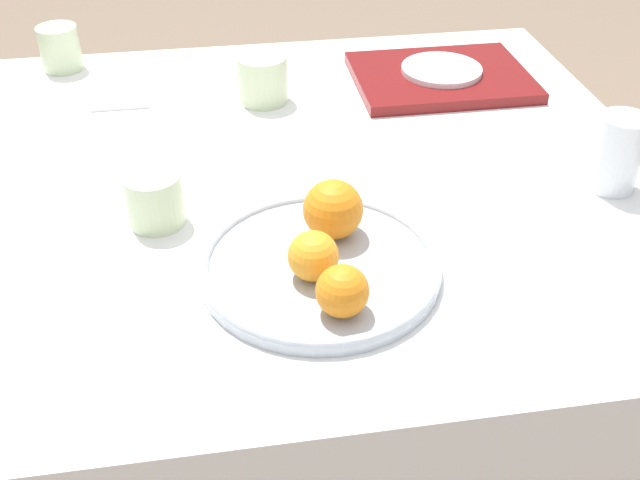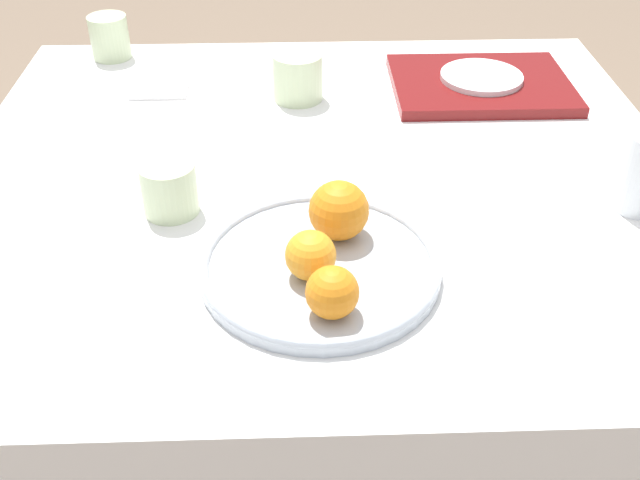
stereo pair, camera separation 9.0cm
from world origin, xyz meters
The scene contains 13 objects.
ground_plane centered at (0.00, 0.00, 0.00)m, with size 12.00×12.00×0.00m, color #7A6651.
table centered at (0.00, 0.00, 0.38)m, with size 1.11×1.01×0.75m.
fruit_platter centered at (-0.01, -0.25, 0.76)m, with size 0.30×0.30×0.02m.
orange_0 centered at (-0.02, -0.28, 0.80)m, with size 0.06×0.06×0.06m.
orange_1 centered at (0.02, -0.19, 0.80)m, with size 0.08×0.08×0.08m.
orange_2 centered at (0.00, -0.35, 0.80)m, with size 0.06×0.06×0.06m.
water_glass centered at (0.44, -0.12, 0.81)m, with size 0.07×0.07×0.11m.
serving_tray centered at (0.30, 0.27, 0.76)m, with size 0.32×0.24×0.02m.
side_plate centered at (0.30, 0.27, 0.78)m, with size 0.15×0.15×0.01m.
cup_0 centered at (-0.03, 0.24, 0.79)m, with size 0.09×0.09×0.08m.
cup_1 centered at (-0.21, -0.11, 0.79)m, with size 0.08×0.08×0.07m.
cup_2 centered at (-0.40, 0.44, 0.79)m, with size 0.07×0.07×0.08m.
napkin centered at (-0.28, 0.31, 0.75)m, with size 0.10×0.13×0.01m.
Camera 1 is at (-0.13, -0.97, 1.34)m, focal length 42.00 mm.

